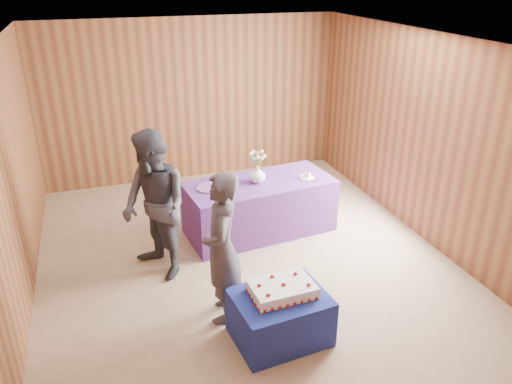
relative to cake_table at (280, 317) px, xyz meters
name	(u,v)px	position (x,y,z in m)	size (l,w,h in m)	color
ground	(245,261)	(0.09, 1.45, -0.25)	(6.00, 6.00, 0.00)	tan
room_shell	(244,124)	(0.09, 1.45, 1.55)	(5.04, 6.04, 2.72)	brown
cake_table	(280,317)	(0.00, 0.00, 0.00)	(0.90, 0.70, 0.50)	navy
serving_table	(260,207)	(0.52, 2.16, 0.12)	(2.00, 0.90, 0.75)	#61328B
sheet_cake	(282,289)	(0.03, 0.03, 0.31)	(0.67, 0.47, 0.15)	white
vase	(257,174)	(0.49, 2.17, 0.61)	(0.22, 0.22, 0.23)	white
flower_spray	(257,156)	(0.49, 2.17, 0.88)	(0.24, 0.23, 0.18)	#30712D
platter	(210,188)	(-0.17, 2.16, 0.51)	(0.36, 0.36, 0.02)	#764E9D
plate	(307,177)	(1.19, 2.09, 0.51)	(0.21, 0.21, 0.01)	silver
cake_slice	(307,175)	(1.19, 2.09, 0.55)	(0.10, 0.10, 0.09)	white
knife	(313,181)	(1.22, 1.95, 0.50)	(0.26, 0.02, 0.00)	silver
guest_left	(222,248)	(-0.44, 0.53, 0.57)	(0.60, 0.39, 1.64)	#383741
guest_right	(155,206)	(-0.96, 1.55, 0.65)	(0.87, 0.68, 1.79)	#363641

